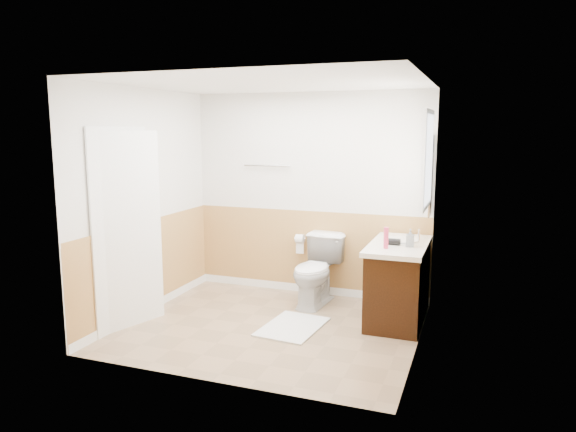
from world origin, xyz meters
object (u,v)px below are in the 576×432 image
at_px(bath_mat, 292,327).
at_px(vanity_cabinet, 398,284).
at_px(lotion_bottle, 386,238).
at_px(soap_dispenser, 410,238).
at_px(toilet, 316,271).

height_order(bath_mat, vanity_cabinet, vanity_cabinet).
distance_m(vanity_cabinet, lotion_bottle, 0.64).
bearing_deg(lotion_bottle, bath_mat, -159.58).
relative_size(vanity_cabinet, soap_dispenser, 5.98).
distance_m(bath_mat, soap_dispenser, 1.54).
relative_size(lotion_bottle, soap_dispenser, 1.20).
relative_size(bath_mat, soap_dispenser, 4.35).
bearing_deg(bath_mat, soap_dispenser, 24.55).
distance_m(toilet, lotion_bottle, 1.16).
relative_size(vanity_cabinet, lotion_bottle, 5.00).
distance_m(bath_mat, lotion_bottle, 1.35).
height_order(toilet, bath_mat, toilet).
height_order(bath_mat, soap_dispenser, soap_dispenser).
relative_size(toilet, vanity_cabinet, 0.74).
bearing_deg(vanity_cabinet, lotion_bottle, -109.43).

